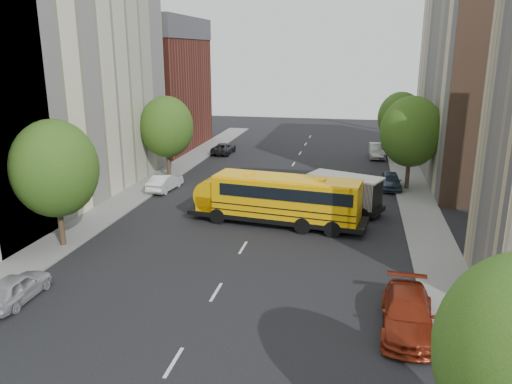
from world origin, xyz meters
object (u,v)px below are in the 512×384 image
(safari_truck, at_px, (339,192))
(parked_car_2, at_px, (224,148))
(parked_car_1, at_px, (165,182))
(parked_car_4, at_px, (390,181))
(school_bus, at_px, (275,197))
(parked_car_5, at_px, (377,151))
(street_tree_5, at_px, (401,118))
(street_tree_2, at_px, (167,127))
(parked_car_0, at_px, (16,288))
(parked_car_3, at_px, (407,313))
(street_tree_4, at_px, (411,132))
(street_tree_1, at_px, (55,169))

(safari_truck, height_order, parked_car_2, safari_truck)
(parked_car_1, relative_size, parked_car_4, 1.03)
(school_bus, distance_m, parked_car_5, 25.72)
(street_tree_5, distance_m, parked_car_5, 4.66)
(street_tree_2, xyz_separation_m, safari_truck, (16.45, -7.47, -3.33))
(parked_car_0, height_order, parked_car_3, parked_car_3)
(street_tree_5, height_order, parked_car_4, street_tree_5)
(parked_car_0, bearing_deg, parked_car_4, -128.72)
(parked_car_2, relative_size, parked_car_4, 1.08)
(street_tree_4, relative_size, parked_car_0, 1.97)
(street_tree_5, relative_size, parked_car_4, 1.77)
(school_bus, height_order, parked_car_5, school_bus)
(street_tree_2, relative_size, parked_car_2, 1.68)
(school_bus, xyz_separation_m, parked_car_3, (7.90, -12.42, -1.18))
(street_tree_2, xyz_separation_m, parked_car_2, (2.20, 11.90, -4.19))
(school_bus, xyz_separation_m, safari_truck, (4.26, 3.80, -0.46))
(street_tree_1, height_order, parked_car_3, street_tree_1)
(parked_car_3, xyz_separation_m, parked_car_4, (0.52, 23.60, -0.06))
(school_bus, xyz_separation_m, parked_car_0, (-10.40, -13.54, -1.26))
(school_bus, distance_m, safari_truck, 5.73)
(parked_car_3, bearing_deg, parked_car_0, -173.33)
(street_tree_5, relative_size, parked_car_2, 1.64)
(school_bus, xyz_separation_m, parked_car_4, (8.41, 11.17, -1.24))
(street_tree_2, bearing_deg, parked_car_0, -85.88)
(school_bus, bearing_deg, safari_truck, 49.22)
(street_tree_1, distance_m, parked_car_4, 27.62)
(parked_car_1, height_order, parked_car_5, parked_car_5)
(parked_car_0, relative_size, parked_car_1, 0.94)
(street_tree_1, relative_size, parked_car_1, 1.81)
(parked_car_0, xyz_separation_m, parked_car_1, (-0.39, 20.28, 0.02))
(street_tree_5, bearing_deg, parked_car_4, -96.60)
(street_tree_1, xyz_separation_m, parked_car_3, (20.08, -5.69, -4.17))
(street_tree_1, bearing_deg, parked_car_3, -15.83)
(street_tree_2, distance_m, parked_car_4, 21.01)
(street_tree_1, bearing_deg, parked_car_5, 57.66)
(street_tree_2, distance_m, parked_car_3, 31.32)
(street_tree_1, bearing_deg, parked_car_1, 84.06)
(street_tree_4, bearing_deg, street_tree_5, 90.00)
(street_tree_5, height_order, parked_car_0, street_tree_5)
(parked_car_2, bearing_deg, school_bus, 113.95)
(street_tree_1, xyz_separation_m, school_bus, (12.19, 6.73, -2.99))
(street_tree_1, distance_m, street_tree_5, 37.20)
(safari_truck, relative_size, parked_car_5, 1.45)
(parked_car_0, bearing_deg, street_tree_2, -87.33)
(street_tree_5, height_order, parked_car_5, street_tree_5)
(safari_truck, xyz_separation_m, parked_car_3, (3.63, -16.22, -0.72))
(parked_car_1, bearing_deg, safari_truck, 174.12)
(parked_car_0, height_order, parked_car_4, parked_car_4)
(street_tree_5, height_order, parked_car_3, street_tree_5)
(street_tree_1, relative_size, street_tree_4, 0.98)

